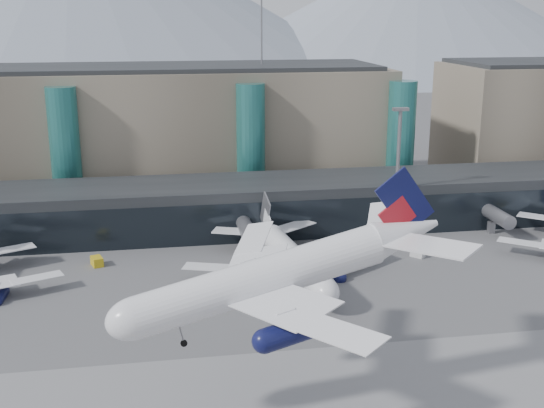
{
  "coord_description": "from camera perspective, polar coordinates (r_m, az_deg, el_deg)",
  "views": [
    {
      "loc": [
        -15.3,
        -74.39,
        42.77
      ],
      "look_at": [
        2.7,
        32.0,
        12.45
      ],
      "focal_mm": 45.0,
      "sensor_mm": 36.0,
      "label": 1
    }
  ],
  "objects": [
    {
      "name": "concourse",
      "position": [
        138.26,
        -2.89,
        -0.19
      ],
      "size": [
        170.0,
        27.0,
        10.0
      ],
      "color": "black",
      "rests_on": "ground"
    },
    {
      "name": "veh_h",
      "position": [
        107.37,
        -3.72,
        -7.22
      ],
      "size": [
        3.94,
        2.4,
        2.06
      ],
      "primitive_type": "cube",
      "rotation": [
        0.0,
        0.0,
        0.12
      ],
      "color": "gold",
      "rests_on": "ground"
    },
    {
      "name": "veh_d",
      "position": [
        131.77,
        11.3,
        -3.24
      ],
      "size": [
        2.4,
        2.74,
        1.38
      ],
      "primitive_type": "cube",
      "rotation": [
        0.0,
        0.0,
        1.0
      ],
      "color": "silver",
      "rests_on": "ground"
    },
    {
      "name": "terminal_main",
      "position": [
        166.92,
        -12.87,
        5.88
      ],
      "size": [
        130.0,
        30.0,
        31.0
      ],
      "color": "gray",
      "rests_on": "ground"
    },
    {
      "name": "ground",
      "position": [
        87.16,
        1.81,
        -13.7
      ],
      "size": [
        900.0,
        900.0,
        0.0
      ],
      "primitive_type": "plane",
      "color": "#515154",
      "rests_on": "ground"
    },
    {
      "name": "veh_b",
      "position": [
        123.66,
        -14.44,
        -4.67
      ],
      "size": [
        2.49,
        3.15,
        1.59
      ],
      "primitive_type": "cube",
      "rotation": [
        0.0,
        0.0,
        1.9
      ],
      "color": "gold",
      "rests_on": "ground"
    },
    {
      "name": "veh_g",
      "position": [
        126.81,
        12.09,
        -4.04
      ],
      "size": [
        2.7,
        2.8,
        1.44
      ],
      "primitive_type": "cube",
      "rotation": [
        0.0,
        0.0,
        -0.86
      ],
      "color": "silver",
      "rests_on": "ground"
    },
    {
      "name": "lightmast_mid",
      "position": [
        133.55,
        10.48,
        3.17
      ],
      "size": [
        3.0,
        1.2,
        25.6
      ],
      "color": "slate",
      "rests_on": "ground"
    },
    {
      "name": "jet_parked_mid",
      "position": [
        115.4,
        1.33,
        -3.6
      ],
      "size": [
        37.75,
        37.75,
        12.26
      ],
      "rotation": [
        0.0,
        0.0,
        1.7
      ],
      "color": "white",
      "rests_on": "ground"
    },
    {
      "name": "mountain_ridge",
      "position": [
        455.47,
        -5.89,
        15.99
      ],
      "size": [
        910.0,
        400.0,
        110.0
      ],
      "color": "gray",
      "rests_on": "ground"
    },
    {
      "name": "veh_c",
      "position": [
        114.29,
        3.56,
        -5.7
      ],
      "size": [
        4.67,
        3.87,
        2.29
      ],
      "primitive_type": "cube",
      "rotation": [
        0.0,
        0.0,
        -0.49
      ],
      "color": "#48494D",
      "rests_on": "ground"
    },
    {
      "name": "hero_jet",
      "position": [
        71.3,
        1.76,
        -4.78
      ],
      "size": [
        38.12,
        38.22,
        12.4
      ],
      "rotation": [
        0.0,
        -0.2,
        0.12
      ],
      "color": "white",
      "rests_on": "ground"
    },
    {
      "name": "teal_towers",
      "position": [
        151.16,
        -9.33,
        4.52
      ],
      "size": [
        116.4,
        19.4,
        46.0
      ],
      "color": "#28716E",
      "rests_on": "ground"
    }
  ]
}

